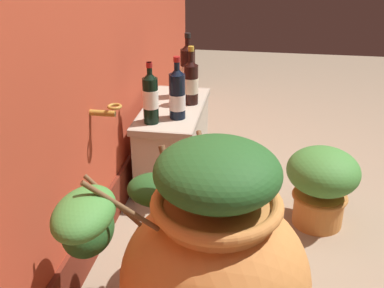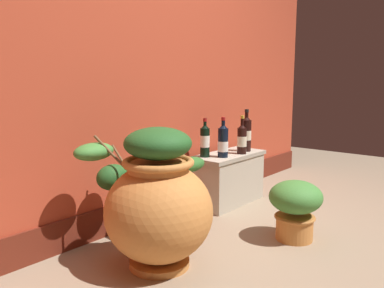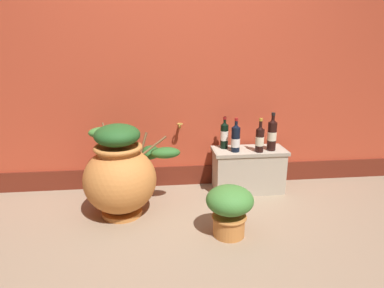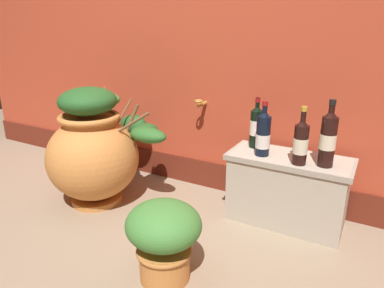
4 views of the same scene
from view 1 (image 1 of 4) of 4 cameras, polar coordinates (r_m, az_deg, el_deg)
ground_plane at (r=2.03m, az=20.44°, el=-14.69°), size 7.00×7.00×0.00m
terracotta_urn at (r=1.42m, az=2.11°, el=-14.16°), size 0.76×0.75×0.74m
stone_ledge at (r=2.48m, az=-2.23°, el=0.54°), size 0.66×0.30×0.40m
wine_bottle_left at (r=2.18m, az=-5.09°, el=5.80°), size 0.07×0.07×0.29m
wine_bottle_middle at (r=2.42m, az=-0.11°, el=7.70°), size 0.07×0.07×0.30m
wine_bottle_right at (r=2.23m, az=-1.82°, el=6.18°), size 0.08×0.08×0.30m
wine_bottle_back at (r=2.53m, az=-0.52°, el=9.17°), size 0.08×0.08×0.34m
potted_shrub at (r=2.16m, az=15.56°, el=-4.49°), size 0.33×0.32×0.37m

